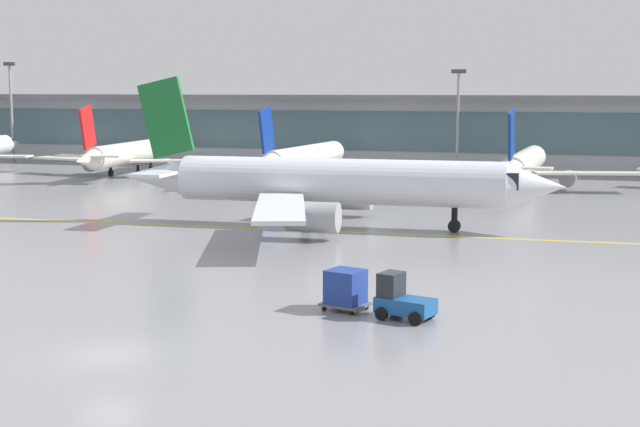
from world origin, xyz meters
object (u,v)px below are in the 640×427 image
Objects in this scene: gate_airplane_1 at (128,154)px; gate_airplane_2 at (304,158)px; cargo_dolly_lead at (346,288)px; baggage_tug at (401,300)px; apron_light_mast_0 at (11,108)px; apron_light_mast_1 at (458,116)px; taxiing_regional_jet at (334,183)px; gate_airplane_3 at (524,164)px.

gate_airplane_2 is at bearing -94.20° from gate_airplane_1.
baggage_tug is at bearing -0.00° from cargo_dolly_lead.
apron_light_mast_0 reaches higher than gate_airplane_2.
apron_light_mast_0 is 1.11× the size of apron_light_mast_1.
apron_light_mast_1 reaches higher than cargo_dolly_lead.
taxiing_regional_jet is 2.70× the size of apron_light_mast_1.
gate_airplane_3 is (46.90, -1.35, 0.00)m from gate_airplane_1.
apron_light_mast_0 reaches higher than gate_airplane_3.
taxiing_regional_jet is at bearing 162.02° from gate_airplane_3.
apron_light_mast_0 is (-47.40, 12.11, 5.13)m from gate_airplane_2.
gate_airplane_2 reaches higher than cargo_dolly_lead.
gate_airplane_1 is at bearing 90.98° from gate_airplane_3.
taxiing_regional_jet reaches higher than cargo_dolly_lead.
gate_airplane_3 is 56.26m from baggage_tug.
taxiing_regional_jet reaches higher than baggage_tug.
apron_light_mast_0 is at bearing 59.10° from gate_airplane_1.
taxiing_regional_jet is 27.39m from baggage_tug.
baggage_tug reaches higher than cargo_dolly_lead.
taxiing_regional_jet is at bearing -93.25° from apron_light_mast_1.
gate_airplane_1 is 47.86m from taxiing_regional_jet.
gate_airplane_3 is 9.06× the size of baggage_tug.
apron_light_mast_0 reaches higher than apron_light_mast_1.
apron_light_mast_0 is (-60.29, 44.69, 4.32)m from taxiing_regional_jet.
gate_airplane_1 is 28.38m from apron_light_mast_0.
gate_airplane_1 is at bearing 94.75° from gate_airplane_2.
apron_light_mast_0 reaches higher than gate_airplane_1.
cargo_dolly_lead is (42.84, -56.75, -1.54)m from gate_airplane_1.
apron_light_mast_1 reaches higher than gate_airplane_3.
baggage_tug is 1.17× the size of cargo_dolly_lead.
apron_light_mast_1 is (15.48, 13.02, 4.44)m from gate_airplane_2.
cargo_dolly_lead is (-2.85, 0.82, 0.16)m from baggage_tug.
gate_airplane_2 is at bearing -14.33° from apron_light_mast_0.
gate_airplane_2 is 24.60m from gate_airplane_3.
gate_airplane_3 reaches higher than cargo_dolly_lead.
gate_airplane_2 is 0.76× the size of taxiing_regional_jet.
cargo_dolly_lead is (20.49, -56.96, -1.54)m from gate_airplane_2.
cargo_dolly_lead is 97.08m from apron_light_mast_0.
gate_airplane_1 is at bearing 134.79° from taxiing_regional_jet.
apron_light_mast_0 is at bearing 79.90° from gate_airplane_2.
baggage_tug is 0.20× the size of apron_light_mast_0.
gate_airplane_2 is 60.55m from cargo_dolly_lead.
cargo_dolly_lead is 70.41m from apron_light_mast_1.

